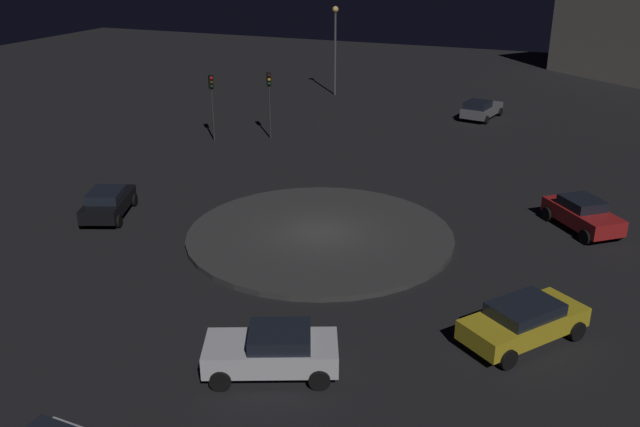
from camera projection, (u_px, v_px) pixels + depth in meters
ground_plane at (320, 237)px, 31.38m from camera, size 121.11×121.11×0.00m
roundabout_island at (320, 235)px, 31.34m from camera, size 12.20×12.20×0.24m
car_white at (273, 350)px, 21.35m from camera, size 3.34×4.56×1.52m
car_black at (108, 202)px, 33.44m from camera, size 4.29×3.08×1.41m
car_yellow at (524, 321)px, 23.02m from camera, size 4.70×4.16×1.45m
car_grey at (481, 109)px, 51.57m from camera, size 4.44×2.74×1.50m
car_red at (582, 214)px, 31.91m from camera, size 4.20×3.89×1.52m
traffic_light_southwest at (269, 92)px, 45.67m from camera, size 0.40×0.37×4.49m
traffic_light_southwest_near at (212, 95)px, 45.04m from camera, size 0.38×0.39×4.45m
streetlamp_west at (335, 37)px, 57.96m from camera, size 0.53×0.53×7.48m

